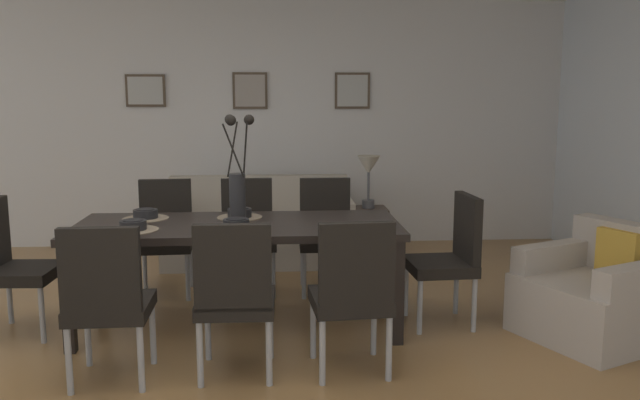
{
  "coord_description": "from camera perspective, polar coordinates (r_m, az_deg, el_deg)",
  "views": [
    {
      "loc": [
        0.5,
        -3.72,
        1.6
      ],
      "look_at": [
        0.81,
        0.78,
        0.87
      ],
      "focal_mm": 36.15,
      "sensor_mm": 36.0,
      "label": 1
    }
  ],
  "objects": [
    {
      "name": "armchair",
      "position": [
        4.71,
        23.36,
        -7.75
      ],
      "size": [
        1.06,
        1.06,
        0.75
      ],
      "color": "#ADA399",
      "rests_on": "ground"
    },
    {
      "name": "placemat_near_left",
      "position": [
        4.32,
        -16.19,
        -2.57
      ],
      "size": [
        0.32,
        0.32,
        0.01
      ],
      "primitive_type": "cylinder",
      "color": "#7F705B",
      "rests_on": "dining_table"
    },
    {
      "name": "placemat_far_left",
      "position": [
        4.23,
        -7.42,
        -2.53
      ],
      "size": [
        0.32,
        0.32,
        0.01
      ],
      "primitive_type": "cylinder",
      "color": "#7F705B",
      "rests_on": "dining_table"
    },
    {
      "name": "sofa",
      "position": [
        6.35,
        -5.41,
        -2.82
      ],
      "size": [
        1.79,
        0.84,
        0.8
      ],
      "color": "#B2A899",
      "rests_on": "ground"
    },
    {
      "name": "dining_chair_near_right",
      "position": [
        5.4,
        -13.55,
        -2.67
      ],
      "size": [
        0.47,
        0.47,
        0.92
      ],
      "color": "black",
      "rests_on": "ground"
    },
    {
      "name": "framed_picture_center",
      "position": [
        6.91,
        -6.21,
        9.6
      ],
      "size": [
        0.36,
        0.03,
        0.38
      ],
      "color": "#473828"
    },
    {
      "name": "dining_chair_mid_left",
      "position": [
        3.7,
        2.89,
        -7.9
      ],
      "size": [
        0.47,
        0.47,
        0.92
      ],
      "color": "black",
      "rests_on": "ground"
    },
    {
      "name": "centerpiece_vase",
      "position": [
        4.38,
        -7.33,
        1.59
      ],
      "size": [
        0.21,
        0.23,
        0.73
      ],
      "color": "#232326",
      "rests_on": "dining_table"
    },
    {
      "name": "back_wall_panel",
      "position": [
        7.0,
        -8.08,
        6.67
      ],
      "size": [
        9.0,
        0.1,
        2.6
      ],
      "primitive_type": "cube",
      "color": "silver",
      "rests_on": "ground"
    },
    {
      "name": "dining_chair_near_left",
      "position": [
        3.76,
        -18.35,
        -8.1
      ],
      "size": [
        0.45,
        0.45,
        0.92
      ],
      "color": "black",
      "rests_on": "ground"
    },
    {
      "name": "placemat_near_right",
      "position": [
        4.71,
        -15.17,
        -1.58
      ],
      "size": [
        0.32,
        0.32,
        0.01
      ],
      "primitive_type": "cylinder",
      "color": "#7F705B",
      "rests_on": "dining_table"
    },
    {
      "name": "placemat_far_right",
      "position": [
        4.63,
        -7.13,
        -1.52
      ],
      "size": [
        0.32,
        0.32,
        0.01
      ],
      "primitive_type": "cylinder",
      "color": "#7F705B",
      "rests_on": "dining_table"
    },
    {
      "name": "framed_picture_right",
      "position": [
        6.95,
        2.88,
        9.64
      ],
      "size": [
        0.37,
        0.03,
        0.38
      ],
      "color": "#473828"
    },
    {
      "name": "bowl_near_left",
      "position": [
        4.32,
        -16.22,
        -2.09
      ],
      "size": [
        0.17,
        0.17,
        0.07
      ],
      "color": "black",
      "rests_on": "dining_table"
    },
    {
      "name": "ground_plane",
      "position": [
        4.08,
        -10.97,
        -14.03
      ],
      "size": [
        9.0,
        9.0,
        0.0
      ],
      "primitive_type": "plane",
      "color": "olive"
    },
    {
      "name": "dining_chair_far_left",
      "position": [
        3.68,
        -7.54,
        -8.05
      ],
      "size": [
        0.45,
        0.45,
        0.92
      ],
      "color": "black",
      "rests_on": "ground"
    },
    {
      "name": "side_table",
      "position": [
        6.33,
        4.26,
        -3.03
      ],
      "size": [
        0.36,
        0.36,
        0.52
      ],
      "primitive_type": "cube",
      "color": "#33261E",
      "rests_on": "ground"
    },
    {
      "name": "dining_chair_head_west",
      "position": [
        4.8,
        -25.75,
        -4.8
      ],
      "size": [
        0.46,
        0.46,
        0.92
      ],
      "color": "black",
      "rests_on": "ground"
    },
    {
      "name": "dining_table",
      "position": [
        4.44,
        -7.25,
        -2.92
      ],
      "size": [
        2.2,
        0.89,
        0.74
      ],
      "color": "black",
      "rests_on": "ground"
    },
    {
      "name": "bowl_far_left",
      "position": [
        4.23,
        -7.43,
        -2.03
      ],
      "size": [
        0.17,
        0.17,
        0.07
      ],
      "color": "black",
      "rests_on": "dining_table"
    },
    {
      "name": "dining_chair_mid_right",
      "position": [
        5.33,
        0.51,
        -2.57
      ],
      "size": [
        0.44,
        0.44,
        0.92
      ],
      "color": "black",
      "rests_on": "ground"
    },
    {
      "name": "table_lamp",
      "position": [
        6.23,
        4.32,
        2.67
      ],
      "size": [
        0.22,
        0.22,
        0.51
      ],
      "color": "#4C4C51",
      "rests_on": "side_table"
    },
    {
      "name": "dining_chair_head_east",
      "position": [
        4.61,
        11.52,
        -4.62
      ],
      "size": [
        0.46,
        0.46,
        0.92
      ],
      "color": "black",
      "rests_on": "ground"
    },
    {
      "name": "bowl_far_right",
      "position": [
        4.62,
        -7.14,
        -1.07
      ],
      "size": [
        0.17,
        0.17,
        0.07
      ],
      "color": "black",
      "rests_on": "dining_table"
    },
    {
      "name": "framed_picture_left",
      "position": [
        7.03,
        -15.19,
        9.33
      ],
      "size": [
        0.41,
        0.03,
        0.33
      ],
      "color": "#473828"
    },
    {
      "name": "dining_chair_far_right",
      "position": [
        5.34,
        -6.43,
        -2.61
      ],
      "size": [
        0.47,
        0.47,
        0.92
      ],
      "color": "black",
      "rests_on": "ground"
    },
    {
      "name": "bowl_near_right",
      "position": [
        4.7,
        -15.19,
        -1.14
      ],
      "size": [
        0.17,
        0.17,
        0.07
      ],
      "color": "black",
      "rests_on": "dining_table"
    }
  ]
}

